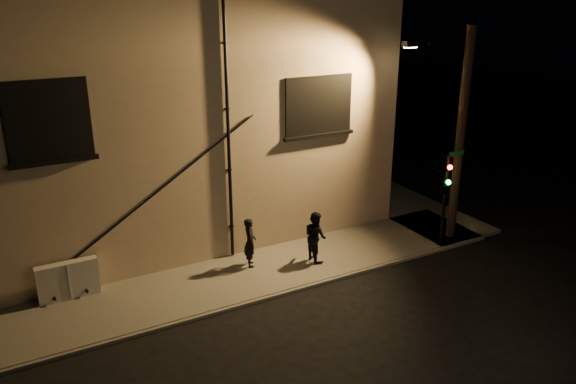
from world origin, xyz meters
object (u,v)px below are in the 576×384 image
pedestrian_b (315,236)px  pedestrian_a (250,242)px  utility_cabinet (68,280)px  streetlamp_pole (458,133)px  traffic_signal (444,184)px

pedestrian_b → pedestrian_a: bearing=70.8°
utility_cabinet → streetlamp_pole: 13.58m
traffic_signal → streetlamp_pole: bearing=26.1°
pedestrian_a → traffic_signal: (6.64, -1.73, 1.42)m
pedestrian_b → streetlamp_pole: 6.20m
utility_cabinet → pedestrian_a: bearing=-7.3°
pedestrian_b → traffic_signal: size_ratio=0.51×
pedestrian_b → utility_cabinet: bearing=78.5°
utility_cabinet → streetlamp_pole: bearing=-8.9°
pedestrian_a → streetlamp_pole: streetlamp_pole is taller
utility_cabinet → traffic_signal: traffic_signal is taller
pedestrian_a → streetlamp_pole: 8.17m
utility_cabinet → pedestrian_b: pedestrian_b is taller
pedestrian_a → utility_cabinet: bearing=99.5°
utility_cabinet → streetlamp_pole: size_ratio=0.23×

